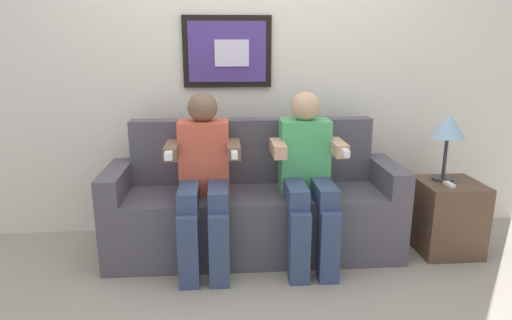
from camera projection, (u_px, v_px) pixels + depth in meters
ground_plane at (258, 273)px, 2.81m from camera, size 5.66×5.66×0.00m
back_wall_assembly at (249, 59)px, 3.22m from camera, size 4.36×0.10×2.60m
couch at (254, 208)px, 3.05m from camera, size 1.96×0.58×0.90m
person_on_left at (204, 175)px, 2.79m from camera, size 0.46×0.56×1.11m
person_on_right at (307, 173)px, 2.84m from camera, size 0.46×0.56×1.11m
side_table_right at (447, 217)px, 3.06m from camera, size 0.40×0.40×0.50m
table_lamp at (448, 129)px, 2.95m from camera, size 0.22×0.22×0.46m
spare_remote_on_table at (449, 184)px, 2.93m from camera, size 0.04×0.13×0.02m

